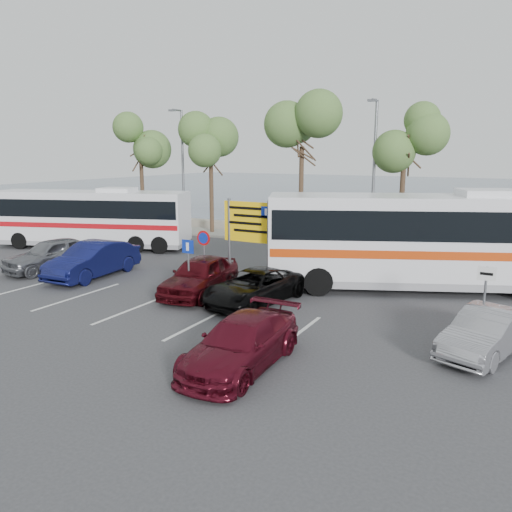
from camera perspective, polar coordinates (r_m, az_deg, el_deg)
The scene contains 23 objects.
ground at distance 18.27m, azimuth -8.58°, elevation -5.56°, with size 120.00×120.00×0.00m, color #353537.
kerb_strip at distance 30.25m, azimuth 7.67°, elevation 1.50°, with size 44.00×2.40×0.15m, color gray.
seawall at distance 32.06m, azimuth 8.98°, elevation 2.45°, with size 48.00×0.80×0.60m, color gray.
sea at distance 74.76m, azimuth 20.68°, elevation 6.84°, with size 140.00×140.00×0.00m, color #384959.
tree_far_left at distance 37.19m, azimuth -13.12°, elevation 12.88°, with size 3.20×3.20×7.60m.
tree_left at distance 33.50m, azimuth -5.22°, elevation 12.73°, with size 3.20×3.20×7.20m.
tree_mid at distance 30.38m, azimuth 5.30°, elevation 14.06°, with size 3.20×3.20×8.00m.
tree_right at distance 28.49m, azimuth 16.69°, elevation 12.81°, with size 3.20×3.20×7.40m.
street_lamp_left at distance 34.28m, azimuth -8.45°, elevation 10.28°, with size 0.45×1.15×8.01m.
street_lamp_right at distance 28.39m, azimuth 13.29°, elevation 9.82°, with size 0.45×1.15×8.01m.
direction_sign at distance 19.78m, azimuth -0.85°, elevation 3.13°, with size 2.20×0.12×3.60m.
sign_no_stop at distance 20.10m, azimuth -5.97°, elevation 0.73°, with size 0.60×0.08×2.35m.
sign_parking at distance 18.62m, azimuth -7.74°, elevation -0.52°, with size 0.50×0.07×2.25m.
sign_taxi at distance 15.82m, azimuth 24.68°, elevation -3.88°, with size 0.50×0.07×2.20m.
lane_markings at distance 18.24m, azimuth -13.36°, elevation -5.76°, with size 12.02×4.20×0.01m, color silver, non-canonical shape.
coach_bus_left at distance 30.12m, azimuth -18.28°, elevation 3.93°, with size 11.29×5.93×3.47m.
coach_bus_right at distance 20.85m, azimuth 19.60°, elevation 1.31°, with size 12.89×7.67×4.01m.
car_silver_a at distance 24.99m, azimuth -22.22°, elevation 0.17°, with size 1.79×4.45×1.52m, color slate.
car_blue at distance 23.04m, azimuth -18.12°, elevation -0.42°, with size 1.63×4.68×1.54m, color #10144B.
car_maroon at distance 12.88m, azimuth -1.69°, elevation -9.93°, with size 1.78×4.37×1.27m, color #540E1B.
car_red at distance 19.35m, azimuth -6.44°, elevation -2.24°, with size 1.75×4.36×1.49m, color #42090F.
suv_black at distance 18.14m, azimuth -0.21°, elevation -3.54°, with size 2.03×4.40×1.22m, color black.
car_silver_b at distance 14.98m, azimuth 24.85°, elevation -7.92°, with size 1.33×3.81×1.26m, color gray.
Camera 1 is at (10.69, -13.80, 5.38)m, focal length 35.00 mm.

